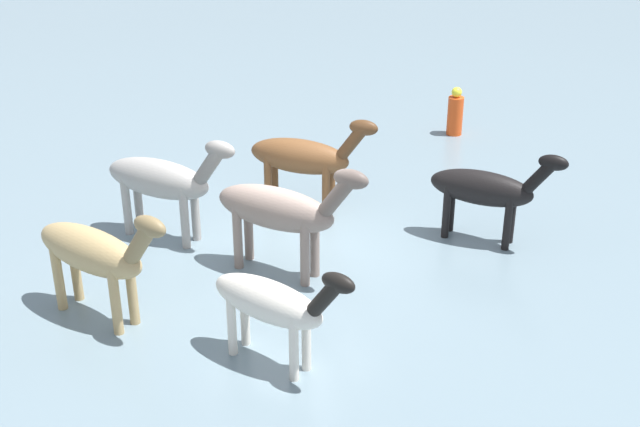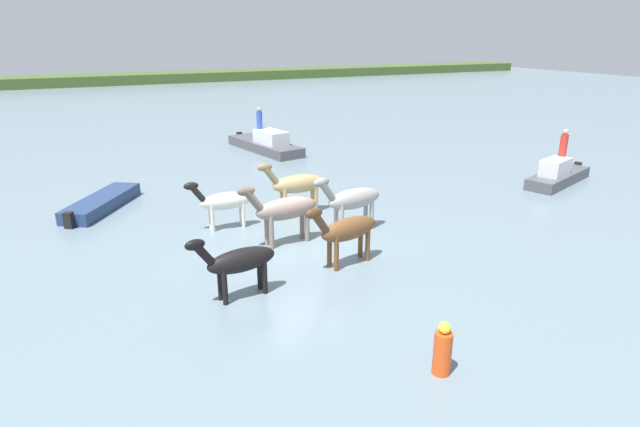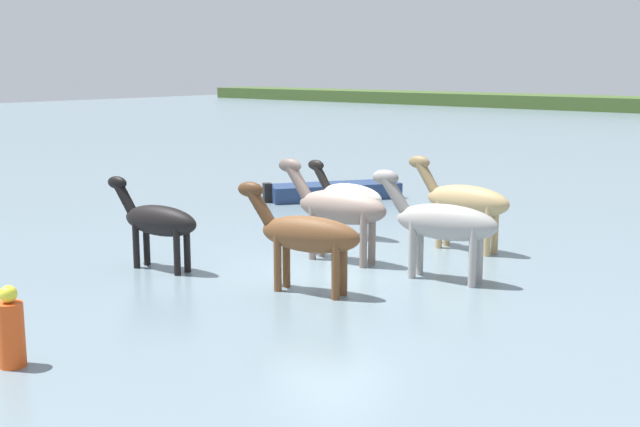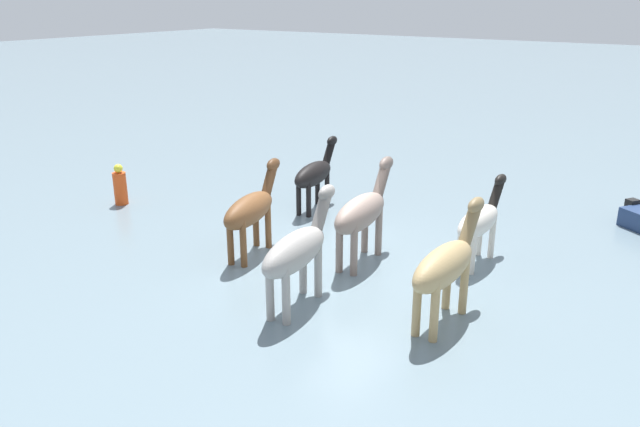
% 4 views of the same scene
% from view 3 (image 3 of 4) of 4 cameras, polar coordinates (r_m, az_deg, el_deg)
% --- Properties ---
extents(ground_plane, '(140.65, 140.65, 0.00)m').
position_cam_3_polar(ground_plane, '(16.49, 0.82, -3.77)').
color(ground_plane, slate).
extents(horse_mid_herd, '(2.25, 0.57, 1.75)m').
position_cam_3_polar(horse_mid_herd, '(19.24, 2.03, 1.22)').
color(horse_mid_herd, silver).
rests_on(horse_mid_herd, ground_plane).
extents(horse_dark_mare, '(2.63, 0.85, 2.03)m').
position_cam_3_polar(horse_dark_mare, '(15.45, 8.53, -0.61)').
color(horse_dark_mare, '#9E9993').
rests_on(horse_dark_mare, ground_plane).
extents(horse_lead, '(2.51, 0.97, 1.94)m').
position_cam_3_polar(horse_lead, '(14.44, -1.01, -1.47)').
color(horse_lead, brown).
rests_on(horse_lead, ground_plane).
extents(horse_dun_straggler, '(2.34, 0.77, 1.80)m').
position_cam_3_polar(horse_dun_straggler, '(16.40, -11.35, -0.49)').
color(horse_dun_straggler, black).
rests_on(horse_dun_straggler, ground_plane).
extents(horse_gray_outer, '(2.68, 0.81, 2.07)m').
position_cam_3_polar(horse_gray_outer, '(16.75, 1.27, 0.46)').
color(horse_gray_outer, gray).
rests_on(horse_gray_outer, ground_plane).
extents(horse_rear_stallion, '(2.58, 0.64, 2.01)m').
position_cam_3_polar(horse_rear_stallion, '(18.03, 10.06, 0.90)').
color(horse_rear_stallion, tan).
rests_on(horse_rear_stallion, ground_plane).
extents(boat_tender_starboard, '(3.13, 3.95, 0.72)m').
position_cam_3_polar(boat_tender_starboard, '(24.72, 0.96, 1.40)').
color(boat_tender_starboard, navy).
rests_on(boat_tender_starboard, ground_plane).
extents(buoy_channel_marker, '(0.36, 0.36, 1.14)m').
position_cam_3_polar(buoy_channel_marker, '(11.83, -20.87, -7.68)').
color(buoy_channel_marker, '#E54C19').
rests_on(buoy_channel_marker, ground_plane).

